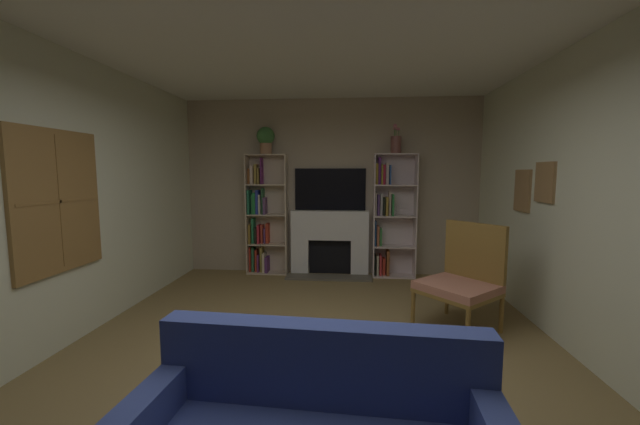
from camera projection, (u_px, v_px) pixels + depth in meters
ground_plane at (306, 386)px, 2.85m from camera, size 7.88×7.88×0.00m
wall_back_accent at (330, 187)px, 5.99m from camera, size 4.77×0.06×2.78m
wall_left_with_window at (9, 203)px, 2.92m from camera, size 0.11×6.69×2.78m
fireplace at (330, 241)px, 5.94m from camera, size 1.33×0.51×1.03m
tv at (330, 189)px, 5.93m from camera, size 1.12×0.06×0.66m
bookshelf_left at (263, 218)px, 6.01m from camera, size 0.65×0.26×1.91m
bookshelf_right at (389, 216)px, 5.82m from camera, size 0.65×0.30×1.91m
potted_plant at (266, 139)px, 5.81m from camera, size 0.28×0.28×0.42m
vase_with_flowers at (396, 144)px, 5.65m from camera, size 0.16×0.16×0.45m
armchair at (463, 278)px, 3.89m from camera, size 0.93×0.94×1.10m
coffee_table at (325, 365)px, 2.45m from camera, size 0.77×0.47×0.44m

